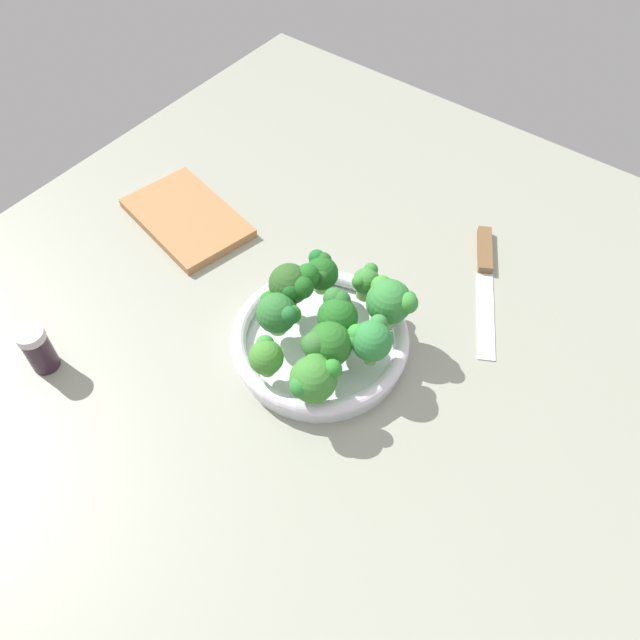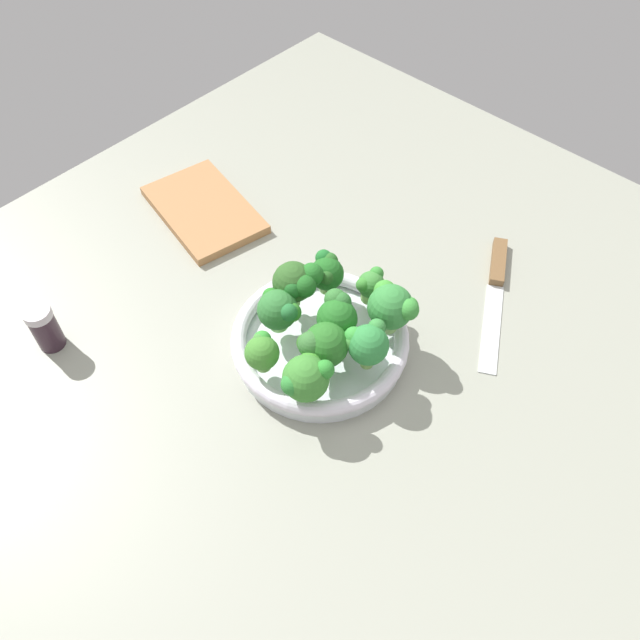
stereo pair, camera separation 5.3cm
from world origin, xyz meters
The scene contains 15 objects.
ground_plane centered at (0.00, 0.00, -1.25)cm, with size 130.00×130.00×2.50cm, color gray.
bowl centered at (2.95, 1.47, 2.04)cm, with size 25.66×25.66×4.00cm.
broccoli_floret_0 centered at (4.92, 10.71, 7.19)cm, with size 4.72×4.78×5.53cm.
broccoli_floret_1 centered at (7.97, 4.43, 7.66)cm, with size 6.65×5.75×6.49cm.
broccoli_floret_2 centered at (-5.01, 1.03, 8.51)cm, with size 6.14×6.19×7.26cm.
broccoli_floret_3 centered at (-3.55, -6.10, 8.58)cm, with size 7.75×6.43×7.78cm.
broccoli_floret_4 centered at (0.93, 0.21, 8.45)cm, with size 6.09×5.94×7.30cm.
broccoli_floret_5 centered at (-0.79, 4.99, 8.13)cm, with size 6.17×6.62×7.15cm.
broccoli_floret_6 centered at (1.99, -8.31, 6.90)cm, with size 4.02×4.90×5.07cm.
broccoli_floret_7 centered at (8.96, -0.44, 8.85)cm, with size 6.93×6.58×7.65cm.
broccoli_floret_8 centered at (7.94, -5.39, 7.62)cm, with size 5.46×5.13×5.98cm.
broccoli_floret_9 centered at (-2.45, 9.93, 7.74)cm, with size 6.20×7.04×6.75cm.
knife centered at (-9.12, -26.41, 0.55)cm, with size 15.13×24.36×1.50cm.
cutting_board centered at (37.61, -6.24, 0.80)cm, with size 21.68×13.82×1.60cm, color #A77244.
pepper_shaker centered at (32.64, 27.52, 3.93)cm, with size 4.00×4.00×7.75cm.
Camera 2 is at (-34.61, 41.99, 77.59)cm, focal length 36.40 mm.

